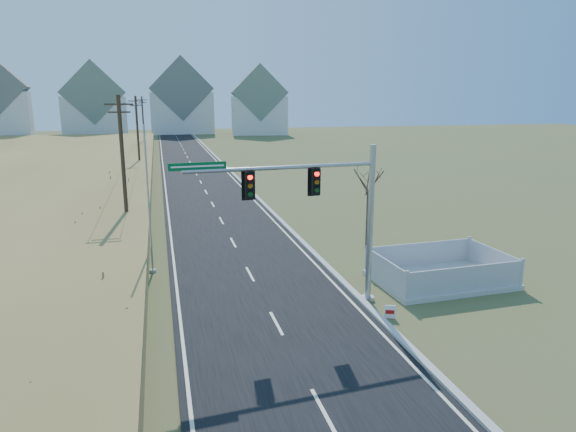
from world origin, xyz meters
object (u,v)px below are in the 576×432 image
at_px(traffic_signal_mast, 331,210).
at_px(bare_tree, 369,180).
at_px(open_sign, 390,312).
at_px(fence_enclosure, 440,276).
at_px(flagpole, 149,215).

relative_size(traffic_signal_mast, bare_tree, 1.69).
xyz_separation_m(traffic_signal_mast, open_sign, (1.98, -1.86, -3.98)).
xyz_separation_m(fence_enclosure, bare_tree, (-1.27, 6.24, 3.86)).
distance_m(fence_enclosure, bare_tree, 7.44).
height_order(traffic_signal_mast, bare_tree, traffic_signal_mast).
bearing_deg(open_sign, flagpole, 160.25).
bearing_deg(fence_enclosure, open_sign, -144.32).
bearing_deg(open_sign, bare_tree, 94.32).
distance_m(traffic_signal_mast, bare_tree, 9.18).
relative_size(fence_enclosure, bare_tree, 1.26).
relative_size(traffic_signal_mast, fence_enclosure, 1.34).
xyz_separation_m(open_sign, flagpole, (-9.43, 8.29, 2.72)).
height_order(open_sign, flagpole, flagpole).
xyz_separation_m(open_sign, bare_tree, (2.97, 9.58, 3.85)).
bearing_deg(open_sign, traffic_signal_mast, 158.36).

